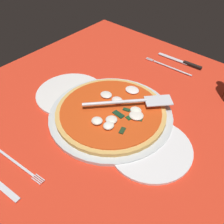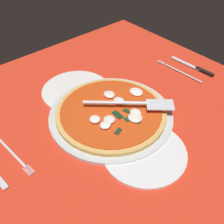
{
  "view_description": "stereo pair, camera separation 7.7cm",
  "coord_description": "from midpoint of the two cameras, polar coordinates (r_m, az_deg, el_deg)",
  "views": [
    {
      "loc": [
        38.33,
        -44.81,
        54.1
      ],
      "look_at": [
        0.48,
        -1.64,
        2.43
      ],
      "focal_mm": 42.94,
      "sensor_mm": 36.0,
      "label": 1
    },
    {
      "loc": [
        43.78,
        -39.34,
        54.1
      ],
      "look_at": [
        0.48,
        -1.64,
        2.43
      ],
      "focal_mm": 42.94,
      "sensor_mm": 36.0,
      "label": 2
    }
  ],
  "objects": [
    {
      "name": "pizza_pan",
      "position": [
        0.78,
        2.82,
        -1.03
      ],
      "size": [
        36.18,
        36.18,
        1.33
      ],
      "primitive_type": "cylinder",
      "color": "silver",
      "rests_on": "ground_plane"
    },
    {
      "name": "ground_plane",
      "position": [
        0.8,
        3.41,
        -0.94
      ],
      "size": [
        96.61,
        96.61,
        0.8
      ],
      "primitive_type": "cube",
      "color": "red"
    },
    {
      "name": "pizza_server",
      "position": [
        0.77,
        6.96,
        1.65
      ],
      "size": [
        19.88,
        21.42,
        1.0
      ],
      "rotation": [
        0.0,
        0.0,
        0.83
      ],
      "color": "silver",
      "rests_on": "pizza"
    },
    {
      "name": "dinner_plate_right",
      "position": [
        0.7,
        10.02,
        -8.63
      ],
      "size": [
        21.81,
        21.81,
        1.0
      ],
      "primitive_type": "cylinder",
      "color": "white",
      "rests_on": "ground_plane"
    },
    {
      "name": "place_setting_far",
      "position": [
        1.03,
        17.84,
        8.41
      ],
      "size": [
        19.57,
        14.21,
        1.4
      ],
      "rotation": [
        0.0,
        0.0,
        3.18
      ],
      "color": "white",
      "rests_on": "ground_plane"
    },
    {
      "name": "dinner_plate_left",
      "position": [
        0.88,
        -5.19,
        4.44
      ],
      "size": [
        22.14,
        22.14,
        1.0
      ],
      "primitive_type": "cylinder",
      "color": "white",
      "rests_on": "ground_plane"
    },
    {
      "name": "pizza",
      "position": [
        0.77,
        2.97,
        -0.25
      ],
      "size": [
        32.14,
        32.14,
        2.84
      ],
      "color": "tan",
      "rests_on": "pizza_pan"
    },
    {
      "name": "checker_pattern",
      "position": [
        0.8,
        3.43,
        -0.71
      ],
      "size": [
        96.61,
        96.61,
        0.1
      ],
      "color": "white",
      "rests_on": "ground_plane"
    }
  ]
}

